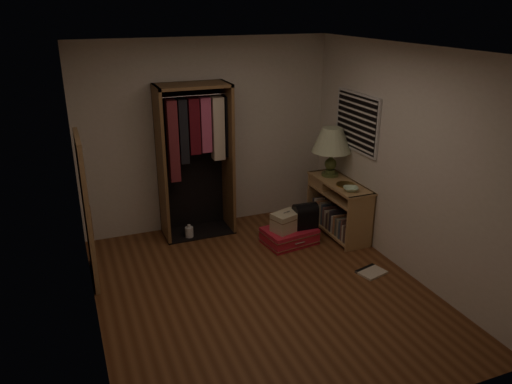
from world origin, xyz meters
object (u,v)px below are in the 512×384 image
at_px(floor_mirror, 87,210).
at_px(black_bag, 305,215).
at_px(train_case, 286,221).
at_px(pink_suitcase, 289,236).
at_px(table_lamp, 332,141).
at_px(white_jug, 189,232).
at_px(console_bookshelf, 337,205).
at_px(open_wardrobe, 196,147).

bearing_deg(floor_mirror, black_bag, -1.24).
xyz_separation_m(floor_mirror, train_case, (2.42, -0.06, -0.52)).
distance_m(floor_mirror, pink_suitcase, 2.60).
xyz_separation_m(table_lamp, white_jug, (-1.96, 0.32, -1.16)).
relative_size(console_bookshelf, table_lamp, 1.65).
bearing_deg(table_lamp, black_bag, -147.79).
bearing_deg(black_bag, open_wardrobe, 148.31).
xyz_separation_m(floor_mirror, white_jug, (1.29, 0.60, -0.77)).
xyz_separation_m(console_bookshelf, pink_suitcase, (-0.75, -0.08, -0.29)).
distance_m(open_wardrobe, white_jug, 1.17).
distance_m(pink_suitcase, train_case, 0.24).
xyz_separation_m(pink_suitcase, white_jug, (-1.20, 0.64, -0.02)).
bearing_deg(train_case, floor_mirror, 160.21).
bearing_deg(train_case, table_lamp, 4.51).
bearing_deg(black_bag, floor_mirror, -178.85).
relative_size(console_bookshelf, white_jug, 5.72).
bearing_deg(open_wardrobe, black_bag, -34.08).
bearing_deg(floor_mirror, pink_suitcase, -0.82).
xyz_separation_m(console_bookshelf, table_lamp, (0.00, 0.24, 0.85)).
distance_m(floor_mirror, white_jug, 1.61).
distance_m(console_bookshelf, table_lamp, 0.88).
distance_m(floor_mirror, black_bag, 2.74).
xyz_separation_m(floor_mirror, table_lamp, (3.24, 0.28, 0.40)).
xyz_separation_m(open_wardrobe, pink_suitcase, (1.01, -0.81, -1.12)).
bearing_deg(open_wardrobe, table_lamp, -15.37).
distance_m(console_bookshelf, train_case, 0.83).
distance_m(black_bag, white_jug, 1.59).
xyz_separation_m(console_bookshelf, train_case, (-0.82, -0.11, -0.06)).
height_order(console_bookshelf, table_lamp, table_lamp).
xyz_separation_m(console_bookshelf, floor_mirror, (-3.24, -0.04, 0.45)).
relative_size(console_bookshelf, floor_mirror, 0.66).
bearing_deg(pink_suitcase, white_jug, 144.25).
distance_m(floor_mirror, train_case, 2.48).
height_order(black_bag, table_lamp, table_lamp).
relative_size(open_wardrobe, pink_suitcase, 2.77).
distance_m(train_case, black_bag, 0.28).
xyz_separation_m(open_wardrobe, white_jug, (-0.19, -0.17, -1.14)).
relative_size(open_wardrobe, table_lamp, 3.03).
bearing_deg(floor_mirror, console_bookshelf, 0.79).
xyz_separation_m(open_wardrobe, train_case, (0.95, -0.83, -0.89)).
xyz_separation_m(console_bookshelf, white_jug, (-1.95, 0.56, -0.31)).
bearing_deg(open_wardrobe, floor_mirror, -152.37).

